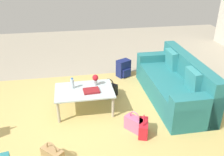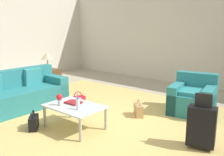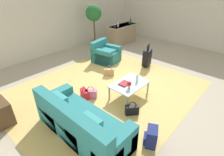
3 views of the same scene
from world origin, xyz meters
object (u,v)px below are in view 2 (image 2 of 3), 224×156
at_px(armchair, 193,99).
at_px(table_lamp, 47,56).
at_px(couch, 16,96).
at_px(handbag_pink, 77,104).
at_px(coffee_table_book, 73,102).
at_px(side_table, 48,79).
at_px(handbag_black, 34,122).
at_px(handbag_red, 78,101).
at_px(handbag_tan, 139,110).
at_px(coffee_table, 75,108).
at_px(flower_vase, 59,99).
at_px(suitcase_black, 202,126).
at_px(water_bottle, 78,104).

bearing_deg(armchair, table_lamp, -170.79).
relative_size(couch, handbag_pink, 5.99).
bearing_deg(coffee_table_book, side_table, 148.35).
distance_m(handbag_black, handbag_red, 1.39).
bearing_deg(armchair, handbag_tan, -129.28).
height_order(couch, handbag_red, couch).
xyz_separation_m(handbag_pink, handbag_black, (0.20, -1.23, 0.00)).
distance_m(coffee_table, handbag_red, 1.24).
bearing_deg(armchair, coffee_table_book, -124.07).
bearing_deg(side_table, armchair, 9.21).
distance_m(couch, side_table, 1.89).
distance_m(coffee_table_book, handbag_tan, 1.37).
bearing_deg(couch, flower_vase, -1.83).
relative_size(side_table, handbag_black, 1.55).
height_order(coffee_table_book, handbag_black, coffee_table_book).
height_order(handbag_black, handbag_red, same).
distance_m(flower_vase, handbag_tan, 1.63).
xyz_separation_m(suitcase_black, handbag_red, (-2.85, 0.16, -0.23)).
bearing_deg(couch, suitcase_black, 11.93).
bearing_deg(handbag_tan, armchair, 50.72).
height_order(suitcase_black, handbag_black, suitcase_black).
relative_size(couch, handbag_black, 5.99).
distance_m(suitcase_black, handbag_tan, 1.58).
height_order(coffee_table, suitcase_black, suitcase_black).
relative_size(armchair, handbag_pink, 2.82).
height_order(water_bottle, handbag_pink, water_bottle).
height_order(armchair, side_table, armchair).
bearing_deg(table_lamp, water_bottle, -28.07).
height_order(suitcase_black, handbag_tan, suitcase_black).
relative_size(table_lamp, suitcase_black, 0.60).
relative_size(table_lamp, handbag_tan, 1.43).
distance_m(armchair, coffee_table_book, 2.52).
bearing_deg(coffee_table, handbag_red, 134.66).
height_order(side_table, handbag_pink, side_table).
height_order(coffee_table, coffee_table_book, coffee_table_book).
height_order(armchair, handbag_red, armchair).
xyz_separation_m(flower_vase, handbag_black, (-0.31, -0.34, -0.42)).
distance_m(armchair, handbag_pink, 2.48).
xyz_separation_m(coffee_table, flower_vase, (-0.22, -0.15, 0.17)).
bearing_deg(handbag_tan, table_lamp, 175.53).
xyz_separation_m(couch, water_bottle, (1.99, -0.00, 0.22)).
bearing_deg(handbag_pink, coffee_table, -44.88).
height_order(armchair, handbag_black, armchair).
xyz_separation_m(water_bottle, side_table, (-3.00, 1.60, -0.25)).
bearing_deg(handbag_tan, handbag_pink, -158.31).
relative_size(armchair, flower_vase, 4.93).
xyz_separation_m(side_table, handbag_tan, (3.33, -0.26, -0.14)).
distance_m(armchair, handbag_black, 3.23).
height_order(handbag_pink, handbag_tan, same).
xyz_separation_m(side_table, suitcase_black, (4.80, -0.80, 0.08)).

